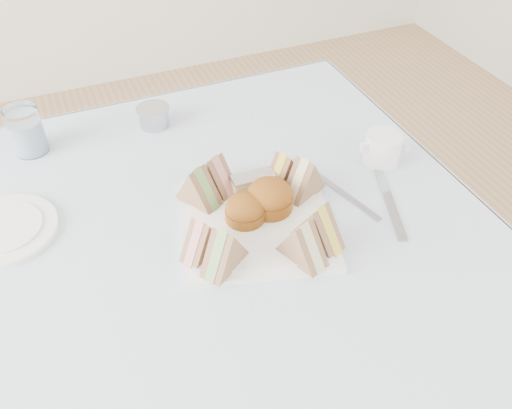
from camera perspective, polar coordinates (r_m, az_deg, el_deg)
name	(u,v)px	position (r m, az deg, el deg)	size (l,w,h in m)	color
table	(217,363)	(1.23, -4.18, -16.33)	(0.90, 0.90, 0.74)	brown
tablecloth	(206,245)	(0.93, -5.30, -4.23)	(1.02, 1.02, 0.01)	silver
serving_plate	(256,223)	(0.96, 0.00, -1.96)	(0.26, 0.26, 0.01)	white
sandwich_fl_a	(202,237)	(0.88, -5.72, -3.38)	(0.08, 0.04, 0.07)	brown
sandwich_fl_b	(224,248)	(0.85, -3.40, -4.62)	(0.09, 0.04, 0.08)	brown
sandwich_fr_a	(319,224)	(0.89, 6.62, -2.09)	(0.09, 0.04, 0.08)	brown
sandwich_fr_b	(303,241)	(0.87, 4.94, -3.86)	(0.09, 0.04, 0.08)	brown
sandwich_bl_a	(198,185)	(0.97, -6.11, 2.02)	(0.09, 0.04, 0.08)	brown
sandwich_bl_b	(215,173)	(1.00, -4.29, 3.34)	(0.08, 0.04, 0.07)	brown
sandwich_br_a	(304,177)	(0.99, 5.09, 2.94)	(0.09, 0.04, 0.08)	brown
sandwich_br_b	(283,169)	(1.01, 2.87, 3.77)	(0.08, 0.04, 0.07)	brown
scone_left	(245,210)	(0.94, -1.17, -0.55)	(0.07, 0.07, 0.05)	brown
scone_right	(270,197)	(0.96, 1.46, 0.80)	(0.08, 0.08, 0.06)	brown
pastry_slice	(253,183)	(1.00, -0.30, 2.23)	(0.08, 0.03, 0.04)	#C4BA84
side_plate	(5,230)	(1.04, -24.94, -2.45)	(0.18, 0.18, 0.01)	white
water_glass	(26,130)	(1.20, -23.05, 7.18)	(0.07, 0.07, 0.10)	white
tea_strainer	(154,117)	(1.22, -10.69, 9.00)	(0.07, 0.07, 0.04)	#A6A5B3
knife	(389,200)	(1.04, 13.82, 0.43)	(0.02, 0.21, 0.00)	#A6A5B3
fork	(342,192)	(1.04, 8.99, 1.27)	(0.01, 0.19, 0.00)	#A6A5B3
creamer_jug	(383,149)	(1.11, 13.19, 5.75)	(0.07, 0.07, 0.06)	white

